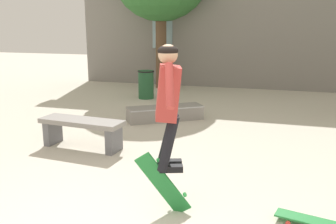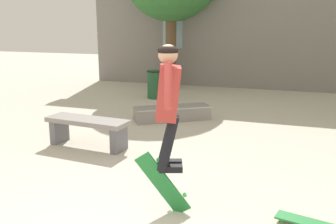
# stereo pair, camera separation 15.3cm
# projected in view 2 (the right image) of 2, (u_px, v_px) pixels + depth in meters

# --- Properties ---
(building_backdrop) EXTENTS (11.18, 0.52, 5.78)m
(building_backdrop) POSITION_uv_depth(u_px,v_px,m) (249.00, 15.00, 11.91)
(building_backdrop) COLOR gray
(building_backdrop) RESTS_ON ground_plane
(park_bench) EXTENTS (1.52, 0.59, 0.50)m
(park_bench) POSITION_uv_depth(u_px,v_px,m) (88.00, 127.00, 6.44)
(park_bench) COLOR gray
(park_bench) RESTS_ON ground_plane
(skate_ledge) EXTENTS (1.65, 1.34, 0.31)m
(skate_ledge) POSITION_uv_depth(u_px,v_px,m) (172.00, 113.00, 8.27)
(skate_ledge) COLOR gray
(skate_ledge) RESTS_ON ground_plane
(trash_bin) EXTENTS (0.47, 0.47, 0.79)m
(trash_bin) POSITION_uv_depth(u_px,v_px,m) (155.00, 84.00, 10.60)
(trash_bin) COLOR #235633
(trash_bin) RESTS_ON ground_plane
(skater) EXTENTS (0.44, 1.09, 1.38)m
(skater) POSITION_uv_depth(u_px,v_px,m) (168.00, 97.00, 4.01)
(skater) COLOR #B23833
(skateboard_flipping) EXTENTS (0.65, 0.20, 0.77)m
(skateboard_flipping) POSITION_uv_depth(u_px,v_px,m) (163.00, 184.00, 4.21)
(skateboard_flipping) COLOR #237F38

